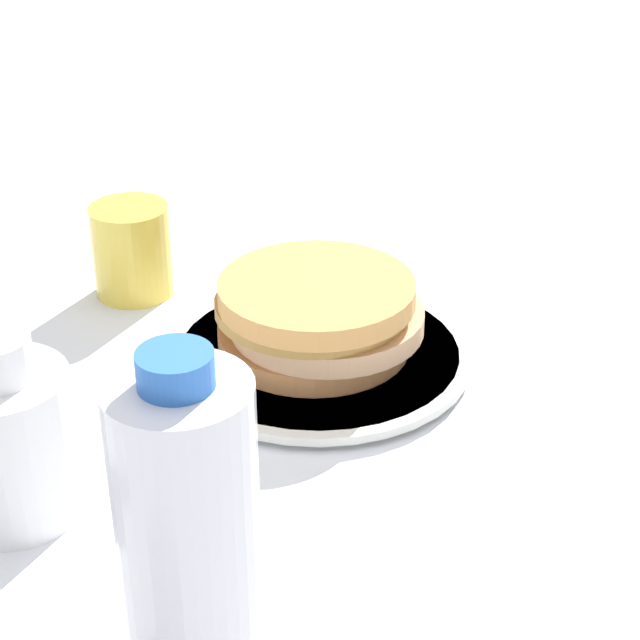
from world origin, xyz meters
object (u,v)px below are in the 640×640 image
(pancake_stack, at_px, (317,314))
(cream_jug, at_px, (6,438))
(plate, at_px, (320,355))
(water_bottle_near, at_px, (188,537))
(juice_glass, at_px, (132,250))

(pancake_stack, height_order, cream_jug, cream_jug)
(plate, distance_m, pancake_stack, 0.04)
(pancake_stack, height_order, water_bottle_near, water_bottle_near)
(plate, bearing_deg, juice_glass, 75.62)
(plate, bearing_deg, water_bottle_near, -169.74)
(juice_glass, bearing_deg, pancake_stack, -104.02)
(pancake_stack, distance_m, water_bottle_near, 0.34)
(juice_glass, height_order, cream_jug, cream_jug)
(pancake_stack, distance_m, cream_jug, 0.28)
(water_bottle_near, bearing_deg, cream_jug, 65.50)
(pancake_stack, xyz_separation_m, water_bottle_near, (-0.33, -0.06, 0.05))
(plate, height_order, pancake_stack, pancake_stack)
(pancake_stack, relative_size, water_bottle_near, 0.82)
(plate, distance_m, juice_glass, 0.21)
(plate, xyz_separation_m, water_bottle_near, (-0.33, -0.06, 0.09))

